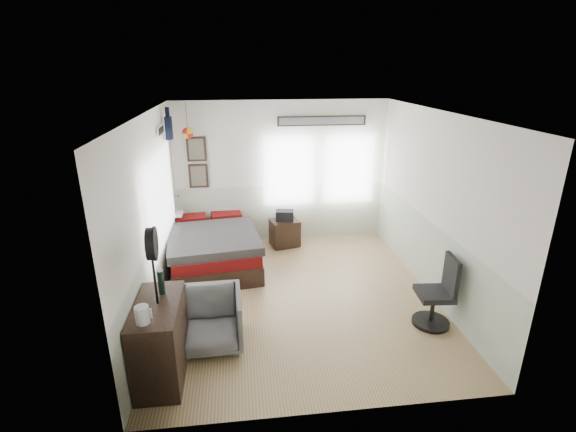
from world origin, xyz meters
name	(u,v)px	position (x,y,z in m)	size (l,w,h in m)	color
ground_plane	(298,296)	(0.00, 0.00, -0.01)	(4.00, 4.50, 0.01)	olive
room_shell	(291,190)	(-0.08, 0.19, 1.61)	(4.02, 4.52, 2.71)	silver
wall_decor	(220,137)	(-1.10, 1.96, 2.10)	(3.55, 1.32, 1.44)	#402B1D
bed	(213,248)	(-1.30, 1.24, 0.31)	(1.65, 2.17, 0.64)	black
dresser	(160,340)	(-1.74, -1.47, 0.45)	(0.48, 1.00, 0.90)	black
armchair	(211,320)	(-1.22, -1.00, 0.35)	(0.75, 0.77, 0.70)	slate
nightstand	(285,233)	(0.02, 1.91, 0.26)	(0.51, 0.41, 0.51)	black
task_chair	(438,297)	(1.73, -0.92, 0.40)	(0.49, 0.49, 0.99)	black
kettle	(142,315)	(-1.80, -1.80, 0.99)	(0.16, 0.14, 0.18)	silver
bottle	(161,282)	(-1.71, -1.25, 1.04)	(0.07, 0.07, 0.28)	black
stand_fan	(152,245)	(-1.71, -1.44, 1.57)	(0.11, 0.36, 0.87)	black
black_bag	(285,215)	(0.02, 1.91, 0.61)	(0.33, 0.21, 0.20)	black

